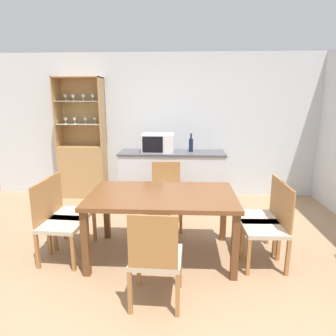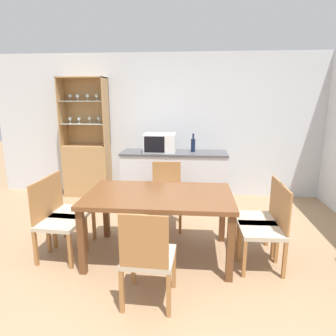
{
  "view_description": "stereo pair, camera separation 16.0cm",
  "coord_description": "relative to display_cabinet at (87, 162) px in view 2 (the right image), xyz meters",
  "views": [
    {
      "loc": [
        0.14,
        -2.84,
        1.79
      ],
      "look_at": [
        -0.05,
        1.12,
        0.85
      ],
      "focal_mm": 32.0,
      "sensor_mm": 36.0,
      "label": 1
    },
    {
      "loc": [
        0.29,
        -2.83,
        1.79
      ],
      "look_at": [
        -0.05,
        1.12,
        0.85
      ],
      "focal_mm": 32.0,
      "sensor_mm": 36.0,
      "label": 2
    }
  ],
  "objects": [
    {
      "name": "ground_plane",
      "position": [
        1.67,
        -2.42,
        -0.63
      ],
      "size": [
        18.0,
        18.0,
        0.0
      ],
      "primitive_type": "plane",
      "color": "#A37F5B"
    },
    {
      "name": "wall_back",
      "position": [
        1.67,
        0.21,
        0.65
      ],
      "size": [
        6.8,
        0.06,
        2.55
      ],
      "color": "silver",
      "rests_on": "ground_plane"
    },
    {
      "name": "kitchen_counter",
      "position": [
        1.64,
        -0.48,
        -0.16
      ],
      "size": [
        1.7,
        0.56,
        0.93
      ],
      "color": "silver",
      "rests_on": "ground_plane"
    },
    {
      "name": "display_cabinet",
      "position": [
        0.0,
        0.0,
        0.0
      ],
      "size": [
        0.81,
        0.38,
        2.13
      ],
      "color": "tan",
      "rests_on": "ground_plane"
    },
    {
      "name": "dining_table",
      "position": [
        1.59,
        -2.12,
        0.04
      ],
      "size": [
        1.61,
        0.98,
        0.75
      ],
      "color": "brown",
      "rests_on": "ground_plane"
    },
    {
      "name": "dining_chair_side_right_far",
      "position": [
        2.73,
        -1.97,
        -0.18
      ],
      "size": [
        0.45,
        0.45,
        0.9
      ],
      "rotation": [
        0.0,
        0.0,
        1.6
      ],
      "color": "#C1B299",
      "rests_on": "ground_plane"
    },
    {
      "name": "dining_chair_head_near",
      "position": [
        1.58,
        -2.95,
        -0.18
      ],
      "size": [
        0.45,
        0.45,
        0.9
      ],
      "rotation": [
        0.0,
        0.0,
        -0.04
      ],
      "color": "#C1B299",
      "rests_on": "ground_plane"
    },
    {
      "name": "dining_chair_side_left_near",
      "position": [
        0.44,
        -2.26,
        -0.18
      ],
      "size": [
        0.47,
        0.47,
        0.9
      ],
      "rotation": [
        0.0,
        0.0,
        -1.64
      ],
      "color": "#C1B299",
      "rests_on": "ground_plane"
    },
    {
      "name": "dining_chair_head_far",
      "position": [
        1.58,
        -1.29,
        -0.18
      ],
      "size": [
        0.46,
        0.46,
        0.9
      ],
      "rotation": [
        0.0,
        0.0,
        3.19
      ],
      "color": "#C1B299",
      "rests_on": "ground_plane"
    },
    {
      "name": "dining_chair_side_left_far",
      "position": [
        0.44,
        -1.97,
        -0.18
      ],
      "size": [
        0.46,
        0.46,
        0.9
      ],
      "rotation": [
        0.0,
        0.0,
        -1.63
      ],
      "color": "#C1B299",
      "rests_on": "ground_plane"
    },
    {
      "name": "dining_chair_side_right_near",
      "position": [
        2.73,
        -2.26,
        -0.18
      ],
      "size": [
        0.45,
        0.45,
        0.9
      ],
      "rotation": [
        0.0,
        0.0,
        1.6
      ],
      "color": "#C1B299",
      "rests_on": "ground_plane"
    },
    {
      "name": "microwave",
      "position": [
        1.41,
        -0.48,
        0.45
      ],
      "size": [
        0.5,
        0.4,
        0.29
      ],
      "color": "silver",
      "rests_on": "kitchen_counter"
    },
    {
      "name": "wine_bottle",
      "position": [
        1.94,
        -0.45,
        0.42
      ],
      "size": [
        0.07,
        0.07,
        0.3
      ],
      "color": "#141E38",
      "rests_on": "kitchen_counter"
    }
  ]
}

